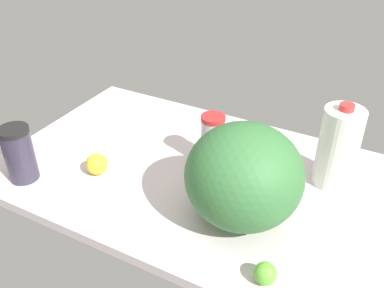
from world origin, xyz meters
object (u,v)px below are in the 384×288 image
Objects in this scene: watermelon at (244,176)px; shaker_bottle at (19,154)px; lime_by_jug at (265,273)px; milk_jug at (338,147)px; tumbler_cup at (212,140)px; lemon_far_back at (97,164)px.

shaker_bottle is at bearing 12.98° from watermelon.
shaker_bottle is 3.28× the size of lime_by_jug.
watermelon is at bearing 56.28° from milk_jug.
watermelon reaches higher than milk_jug.
tumbler_cup is (17.97, -19.07, -5.17)cm from watermelon.
tumbler_cup is at bearing 12.60° from milk_jug.
milk_jug is (-18.11, -27.13, -1.41)cm from watermelon.
lemon_far_back is (28.88, 21.66, -5.29)cm from tumbler_cup.
tumbler_cup is 48.54cm from lime_by_jug.
watermelon is at bearing -53.14° from lime_by_jug.
lime_by_jug is 61.93cm from lemon_far_back.
lime_by_jug is (4.88, 44.78, -9.70)cm from milk_jug.
tumbler_cup is (-47.10, -34.06, -0.18)cm from shaker_bottle.
milk_jug is 3.97× the size of lemon_far_back.
milk_jug is at bearing -123.72° from watermelon.
shaker_bottle is 22.71cm from lemon_far_back.
tumbler_cup is at bearing -46.71° from watermelon.
milk_jug is 72.00cm from lemon_far_back.
watermelon is at bearing 133.29° from tumbler_cup.
tumbler_cup is 36.48cm from lemon_far_back.
milk_jug is 1.54× the size of tumbler_cup.
lime_by_jug is at bearing 130.35° from tumbler_cup.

